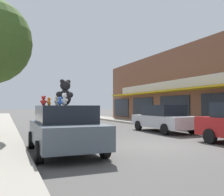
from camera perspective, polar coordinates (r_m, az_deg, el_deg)
name	(u,v)px	position (r m, az deg, el deg)	size (l,w,h in m)	color
ground_plane	(153,146)	(10.06, 9.38, -10.70)	(260.00, 260.00, 0.00)	#514F4C
plush_art_car	(64,128)	(8.51, -10.81, -6.77)	(2.14, 4.28, 1.57)	#4C5660
teddy_bear_giant	(65,93)	(8.53, -10.66, 1.15)	(0.67, 0.47, 0.88)	black
teddy_bear_blue	(60,101)	(7.56, -11.85, -0.74)	(0.19, 0.15, 0.26)	blue
teddy_bear_cream	(57,101)	(9.13, -12.48, -0.69)	(0.23, 0.22, 0.34)	beige
teddy_bear_white	(64,99)	(7.64, -10.85, -0.32)	(0.22, 0.28, 0.38)	white
teddy_bear_orange	(49,102)	(9.24, -14.21, -0.80)	(0.19, 0.21, 0.30)	orange
teddy_bear_red	(44,101)	(8.78, -15.38, -0.61)	(0.25, 0.20, 0.34)	red
parked_car_far_center	(163,118)	(15.32, 11.66, -4.54)	(2.02, 4.65, 1.62)	#B7B7BC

